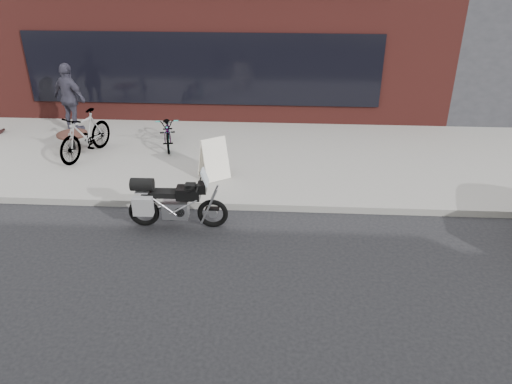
{
  "coord_description": "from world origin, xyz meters",
  "views": [
    {
      "loc": [
        0.35,
        -4.89,
        5.02
      ],
      "look_at": [
        -0.13,
        3.2,
        0.85
      ],
      "focal_mm": 35.0,
      "sensor_mm": 36.0,
      "label": 1
    }
  ],
  "objects_px": {
    "cafe_table": "(72,135)",
    "bicycle_rear": "(85,135)",
    "cafe_patron_right": "(70,98)",
    "motorcycle": "(171,202)",
    "bicycle_front": "(168,131)",
    "sandwich_sign": "(214,158)"
  },
  "relations": [
    {
      "from": "cafe_table",
      "to": "bicycle_rear",
      "type": "bearing_deg",
      "value": -37.54
    },
    {
      "from": "cafe_patron_right",
      "to": "motorcycle",
      "type": "bearing_deg",
      "value": 154.98
    },
    {
      "from": "motorcycle",
      "to": "bicycle_front",
      "type": "bearing_deg",
      "value": 101.87
    },
    {
      "from": "bicycle_front",
      "to": "cafe_table",
      "type": "height_order",
      "value": "bicycle_front"
    },
    {
      "from": "sandwich_sign",
      "to": "cafe_table",
      "type": "xyz_separation_m",
      "value": [
        -3.8,
        1.4,
        -0.07
      ]
    },
    {
      "from": "motorcycle",
      "to": "bicycle_front",
      "type": "relative_size",
      "value": 1.2
    },
    {
      "from": "bicycle_rear",
      "to": "cafe_patron_right",
      "type": "relative_size",
      "value": 0.99
    },
    {
      "from": "bicycle_front",
      "to": "bicycle_rear",
      "type": "height_order",
      "value": "bicycle_rear"
    },
    {
      "from": "bicycle_rear",
      "to": "motorcycle",
      "type": "bearing_deg",
      "value": -29.28
    },
    {
      "from": "sandwich_sign",
      "to": "cafe_patron_right",
      "type": "height_order",
      "value": "cafe_patron_right"
    },
    {
      "from": "bicycle_front",
      "to": "cafe_patron_right",
      "type": "relative_size",
      "value": 0.85
    },
    {
      "from": "cafe_table",
      "to": "cafe_patron_right",
      "type": "relative_size",
      "value": 0.4
    },
    {
      "from": "cafe_patron_right",
      "to": "bicycle_rear",
      "type": "bearing_deg",
      "value": 146.75
    },
    {
      "from": "bicycle_front",
      "to": "cafe_patron_right",
      "type": "xyz_separation_m",
      "value": [
        -2.87,
        0.96,
        0.52
      ]
    },
    {
      "from": "cafe_table",
      "to": "bicycle_front",
      "type": "bearing_deg",
      "value": 9.21
    },
    {
      "from": "motorcycle",
      "to": "sandwich_sign",
      "type": "bearing_deg",
      "value": 73.02
    },
    {
      "from": "sandwich_sign",
      "to": "bicycle_rear",
      "type": "bearing_deg",
      "value": 129.18
    },
    {
      "from": "bicycle_front",
      "to": "sandwich_sign",
      "type": "bearing_deg",
      "value": -64.46
    },
    {
      "from": "motorcycle",
      "to": "bicycle_rear",
      "type": "height_order",
      "value": "bicycle_rear"
    },
    {
      "from": "bicycle_rear",
      "to": "cafe_table",
      "type": "xyz_separation_m",
      "value": [
        -0.51,
        0.39,
        -0.16
      ]
    },
    {
      "from": "cafe_table",
      "to": "motorcycle",
      "type": "bearing_deg",
      "value": -46.13
    },
    {
      "from": "bicycle_rear",
      "to": "sandwich_sign",
      "type": "xyz_separation_m",
      "value": [
        3.29,
        -1.01,
        -0.1
      ]
    }
  ]
}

